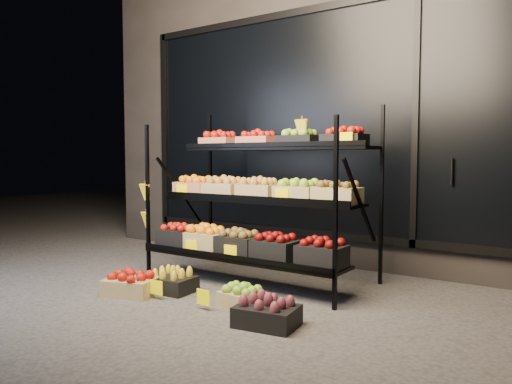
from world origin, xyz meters
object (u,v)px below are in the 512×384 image
Objects in this scene: floor_crate_left at (131,284)px; floor_crate_midleft at (172,281)px; display_rack at (255,199)px; floor_crate_midright at (242,296)px.

floor_crate_left is 1.18× the size of floor_crate_midleft.
display_rack is at bearing 60.46° from floor_crate_midleft.
floor_crate_midright is (0.99, 0.27, -0.01)m from floor_crate_left.
display_rack is 1.11m from floor_crate_midright.
floor_crate_midleft reaches higher than floor_crate_midright.
floor_crate_midleft is 0.77m from floor_crate_midright.
floor_crate_left is at bearing -131.12° from floor_crate_midleft.
floor_crate_left is 1.02m from floor_crate_midright.
display_rack is 1.37m from floor_crate_left.
floor_crate_midleft is at bearing -116.39° from display_rack.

